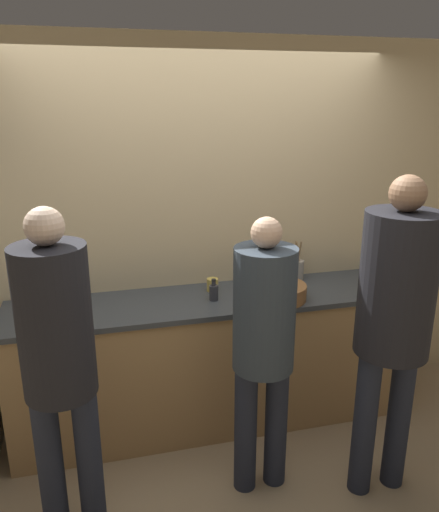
{
  "coord_description": "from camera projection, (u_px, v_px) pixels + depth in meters",
  "views": [
    {
      "loc": [
        -0.72,
        -2.66,
        2.2
      ],
      "look_at": [
        0.0,
        0.14,
        1.29
      ],
      "focal_mm": 35.0,
      "sensor_mm": 36.0,
      "label": 1
    }
  ],
  "objects": [
    {
      "name": "person_right",
      "position": [
        395.0,
        309.0,
        2.64
      ],
      "size": [
        0.4,
        0.4,
        1.85
      ],
      "color": "#232838",
      "rests_on": "ground_plane"
    },
    {
      "name": "fruit_bowl",
      "position": [
        278.0,
        292.0,
        3.28
      ],
      "size": [
        0.37,
        0.37,
        0.14
      ],
      "color": "brown",
      "rests_on": "counter"
    },
    {
      "name": "utensil_crock",
      "position": [
        297.0,
        269.0,
        3.65
      ],
      "size": [
        0.1,
        0.1,
        0.28
      ],
      "color": "#ADA393",
      "rests_on": "counter"
    },
    {
      "name": "counter",
      "position": [
        212.0,
        359.0,
        3.47
      ],
      "size": [
        2.68,
        0.63,
        0.94
      ],
      "color": "tan",
      "rests_on": "ground_plane"
    },
    {
      "name": "cup_yellow",
      "position": [
        213.0,
        285.0,
        3.42
      ],
      "size": [
        0.08,
        0.08,
        0.09
      ],
      "color": "gold",
      "rests_on": "counter"
    },
    {
      "name": "wall_back",
      "position": [
        202.0,
        233.0,
        3.5
      ],
      "size": [
        5.2,
        0.06,
        2.6
      ],
      "color": "#D6BC8C",
      "rests_on": "ground_plane"
    },
    {
      "name": "person_left",
      "position": [
        58.0,
        354.0,
        2.36
      ],
      "size": [
        0.35,
        0.35,
        1.76
      ],
      "color": "#232838",
      "rests_on": "ground_plane"
    },
    {
      "name": "bottle_green",
      "position": [
        285.0,
        272.0,
        3.54
      ],
      "size": [
        0.06,
        0.06,
        0.22
      ],
      "color": "#236033",
      "rests_on": "counter"
    },
    {
      "name": "person_center",
      "position": [
        263.0,
        337.0,
        2.71
      ],
      "size": [
        0.34,
        0.34,
        1.63
      ],
      "color": "#232838",
      "rests_on": "ground_plane"
    },
    {
      "name": "ground_plane",
      "position": [
        225.0,
        448.0,
        3.29
      ],
      "size": [
        14.0,
        14.0,
        0.0
      ],
      "primitive_type": "plane",
      "color": "#9E8460"
    },
    {
      "name": "bottle_dark",
      "position": [
        213.0,
        292.0,
        3.26
      ],
      "size": [
        0.06,
        0.06,
        0.14
      ],
      "color": "#333338",
      "rests_on": "counter"
    }
  ]
}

